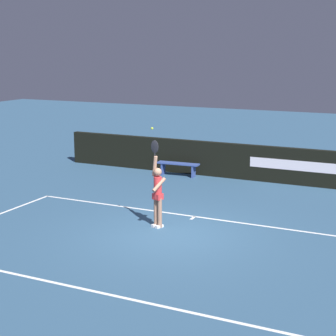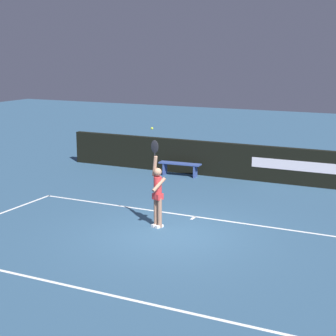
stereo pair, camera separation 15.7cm
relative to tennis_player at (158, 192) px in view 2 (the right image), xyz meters
name	(u,v)px [view 2 (the right image)]	position (x,y,z in m)	size (l,w,h in m)	color
ground_plane	(170,233)	(0.54, -0.34, -0.96)	(60.00, 60.00, 0.00)	#2F516E
court_lines	(151,246)	(0.54, -1.40, -0.96)	(10.47, 5.51, 0.00)	white
back_wall	(251,162)	(0.55, 6.35, -0.32)	(15.12, 0.24, 1.29)	black
tennis_player	(158,192)	(0.00, 0.00, 0.00)	(0.46, 0.46, 2.35)	#A0735A
tennis_ball	(152,128)	(-0.09, -0.12, 1.70)	(0.07, 0.07, 0.07)	#C5DB34
courtside_bench_near	(180,166)	(-2.02, 5.77, -0.58)	(1.63, 0.45, 0.50)	#384E94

